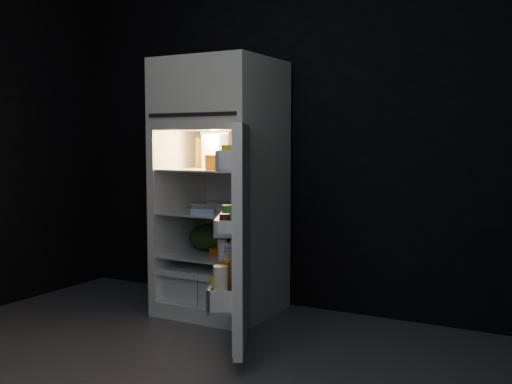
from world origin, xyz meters
The scene contains 16 objects.
wall_back centered at (0.00, 1.70, 1.35)m, with size 4.00×0.00×2.70m, color black.
refrigerator centered at (-0.50, 1.32, 0.96)m, with size 0.76×0.71×1.78m.
fridge_door centered at (0.04, 0.61, 0.68)m, with size 0.49×0.73×1.22m.
milk_jug centered at (-0.56, 1.32, 1.15)m, with size 0.14×0.14×0.24m, color white.
mayo_jar centered at (-0.42, 1.35, 1.10)m, with size 0.12×0.12×0.14m, color #1E53A3.
jam_jar centered at (-0.29, 1.26, 1.09)m, with size 0.09×0.09×0.13m, color black.
amber_bottle centered at (-0.72, 1.38, 1.14)m, with size 0.07×0.07×0.22m, color gold.
small_carton centered at (-0.44, 1.11, 1.08)m, with size 0.08×0.06×0.10m, color orange.
egg_carton centered at (-0.38, 1.18, 0.76)m, with size 0.28×0.10×0.07m, color gray.
pie centered at (-0.62, 1.34, 0.75)m, with size 0.28×0.28×0.04m, color tan.
flat_package centered at (-0.49, 1.07, 0.75)m, with size 0.16×0.08×0.04m, color #91ABE0.
wrapped_pkg centered at (-0.27, 1.40, 0.75)m, with size 0.12×0.10×0.05m, color #F3E5C6.
produce_bag centered at (-0.60, 1.34, 0.52)m, with size 0.35×0.29×0.20m, color #193815.
yogurt_tray centered at (-0.38, 1.23, 0.45)m, with size 0.25×0.14×0.05m, color #A74C0E.
small_can_red centered at (-0.35, 1.40, 0.47)m, with size 0.07×0.07×0.09m, color #A74C0E.
small_can_silver centered at (-0.22, 1.40, 0.47)m, with size 0.07×0.07×0.09m, color white.
Camera 1 is at (1.75, -2.27, 1.21)m, focal length 42.00 mm.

